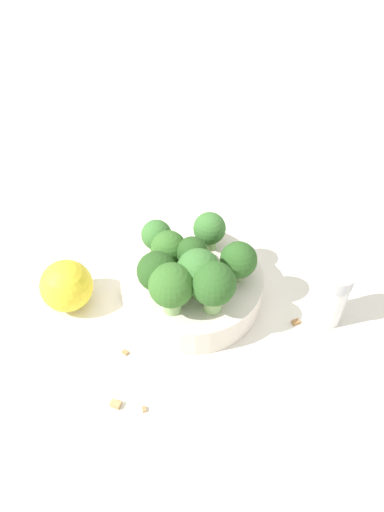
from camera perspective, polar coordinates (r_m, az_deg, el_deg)
name	(u,v)px	position (r m, az deg, el deg)	size (l,w,h in m)	color
ground_plane	(192,297)	(0.57, 0.00, -4.69)	(3.00, 3.00, 0.00)	silver
bowl	(192,286)	(0.56, 0.00, -3.49)	(0.16, 0.16, 0.04)	silver
broccoli_floret_0	(157,272)	(0.50, -4.01, -1.87)	(0.04, 0.04, 0.06)	#8EB770
broccoli_floret_1	(193,252)	(0.52, 0.11, 0.41)	(0.03, 0.03, 0.05)	#8EB770
broccoli_floret_2	(213,285)	(0.48, 2.46, -3.36)	(0.04, 0.04, 0.06)	#84AD66
broccoli_floret_3	(209,230)	(0.55, 2.01, 3.04)	(0.04, 0.04, 0.05)	#84AD66
broccoli_floret_4	(195,272)	(0.50, 0.31, -1.87)	(0.04, 0.04, 0.06)	#7A9E5B
broccoli_floret_5	(169,250)	(0.53, -2.69, 0.74)	(0.04, 0.04, 0.05)	#8EB770
broccoli_floret_6	(238,261)	(0.52, 5.34, -0.52)	(0.04, 0.04, 0.05)	#7A9E5B
broccoli_floret_7	(171,287)	(0.49, -2.38, -3.55)	(0.05, 0.05, 0.06)	#8EB770
broccoli_floret_8	(157,237)	(0.54, -4.07, 2.17)	(0.03, 0.03, 0.05)	#8EB770
pepper_shaker	(332,296)	(0.54, 15.66, -4.42)	(0.03, 0.03, 0.07)	silver
lemon_wedge	(67,286)	(0.56, -14.15, -3.32)	(0.06, 0.06, 0.06)	yellow
almond_crumb_0	(296,321)	(0.56, 11.82, -7.28)	(0.01, 0.01, 0.01)	olive
almond_crumb_1	(115,403)	(0.50, -8.76, -16.26)	(0.01, 0.01, 0.01)	tan
almond_crumb_2	(144,409)	(0.49, -5.49, -16.97)	(0.01, 0.00, 0.01)	#AD7F4C
almond_crumb_3	(125,351)	(0.53, -7.67, -10.77)	(0.01, 0.00, 0.01)	#AD7F4C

